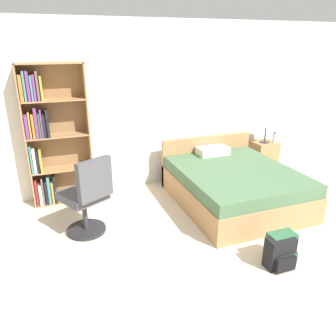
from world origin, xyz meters
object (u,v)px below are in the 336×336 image
at_px(bed, 232,184).
at_px(backpack_green, 281,249).
at_px(bookshelf, 49,137).
at_px(water_bottle, 274,138).
at_px(office_chair, 87,198).
at_px(backpack_black, 280,254).
at_px(nightstand, 263,157).
at_px(table_lamp, 266,123).

xyz_separation_m(bed, backpack_green, (-0.26, -1.47, -0.12)).
distance_m(bookshelf, backpack_green, 3.37).
xyz_separation_m(bookshelf, water_bottle, (3.74, -0.19, -0.33)).
distance_m(office_chair, backpack_black, 2.28).
height_order(bed, backpack_black, bed).
height_order(nightstand, backpack_black, nightstand).
bearing_deg(office_chair, nightstand, 17.15).
relative_size(bed, nightstand, 3.26).
bearing_deg(office_chair, bookshelf, 107.30).
distance_m(nightstand, backpack_green, 2.72).
xyz_separation_m(bookshelf, backpack_black, (2.14, -2.47, -0.85)).
relative_size(office_chair, backpack_green, 2.96).
relative_size(bookshelf, bed, 1.04).
relative_size(bed, backpack_black, 5.63).
distance_m(bookshelf, backpack_black, 3.38).
xyz_separation_m(office_chair, nightstand, (3.28, 1.01, -0.21)).
height_order(bed, office_chair, office_chair).
height_order(nightstand, backpack_green, nightstand).
relative_size(bookshelf, water_bottle, 10.73).
distance_m(bookshelf, water_bottle, 3.76).
bearing_deg(backpack_black, table_lamp, 58.33).
bearing_deg(bookshelf, water_bottle, -2.89).
xyz_separation_m(nightstand, backpack_black, (-1.48, -2.38, -0.13)).
bearing_deg(nightstand, backpack_green, -121.47).
relative_size(bed, office_chair, 1.86).
bearing_deg(nightstand, water_bottle, -38.51).
bearing_deg(bookshelf, table_lamp, -1.90).
bearing_deg(water_bottle, table_lamp, 155.08).
relative_size(office_chair, table_lamp, 2.35).
distance_m(table_lamp, backpack_black, 2.87).
bearing_deg(office_chair, water_bottle, 15.08).
xyz_separation_m(bed, nightstand, (1.15, 0.84, 0.01)).
height_order(water_bottle, backpack_black, water_bottle).
xyz_separation_m(nightstand, backpack_green, (-1.42, -2.32, -0.13)).
height_order(bed, nightstand, bed).
bearing_deg(nightstand, bookshelf, 178.53).
bearing_deg(table_lamp, backpack_green, -121.23).
xyz_separation_m(bed, backpack_black, (-0.33, -1.53, -0.12)).
bearing_deg(water_bottle, backpack_black, -125.04).
bearing_deg(nightstand, backpack_black, -121.89).
distance_m(bookshelf, bed, 2.74).
bearing_deg(bed, table_lamp, 35.95).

